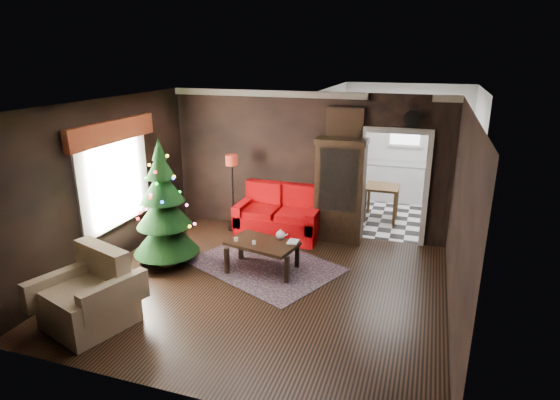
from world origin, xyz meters
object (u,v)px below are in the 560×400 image
(christmas_tree, at_px, (163,206))
(wall_clock, at_px, (413,119))
(loveseat, at_px, (279,212))
(kitchen_table, at_px, (381,203))
(curio_cabinet, at_px, (340,193))
(floor_lamp, at_px, (233,193))
(armchair, at_px, (87,293))
(coffee_table, at_px, (263,256))
(teapot, at_px, (280,235))

(christmas_tree, relative_size, wall_clock, 6.62)
(loveseat, bearing_deg, kitchen_table, 42.51)
(wall_clock, bearing_deg, curio_cabinet, -171.47)
(curio_cabinet, height_order, floor_lamp, curio_cabinet)
(armchair, relative_size, wall_clock, 3.28)
(curio_cabinet, xyz_separation_m, wall_clock, (1.20, 0.18, 1.43))
(loveseat, height_order, christmas_tree, christmas_tree)
(coffee_table, distance_m, wall_clock, 3.57)
(floor_lamp, xyz_separation_m, coffee_table, (1.16, -1.46, -0.57))
(loveseat, height_order, teapot, loveseat)
(curio_cabinet, distance_m, floor_lamp, 2.12)
(curio_cabinet, height_order, kitchen_table, curio_cabinet)
(christmas_tree, distance_m, coffee_table, 1.86)
(floor_lamp, distance_m, armchair, 3.72)
(floor_lamp, relative_size, wall_clock, 4.79)
(christmas_tree, height_order, kitchen_table, christmas_tree)
(floor_lamp, height_order, wall_clock, wall_clock)
(curio_cabinet, height_order, christmas_tree, christmas_tree)
(wall_clock, bearing_deg, teapot, -137.61)
(floor_lamp, bearing_deg, christmas_tree, -106.64)
(floor_lamp, bearing_deg, teapot, -41.77)
(curio_cabinet, bearing_deg, armchair, -123.14)
(kitchen_table, bearing_deg, loveseat, -137.49)
(curio_cabinet, bearing_deg, coffee_table, -118.28)
(christmas_tree, xyz_separation_m, kitchen_table, (3.25, 3.41, -0.67))
(teapot, xyz_separation_m, kitchen_table, (1.34, 2.97, -0.22))
(curio_cabinet, xyz_separation_m, kitchen_table, (0.65, 1.43, -0.57))
(loveseat, relative_size, christmas_tree, 0.80)
(armchair, xyz_separation_m, teapot, (1.90, 2.41, 0.14))
(floor_lamp, relative_size, christmas_tree, 0.72)
(loveseat, height_order, armchair, loveseat)
(coffee_table, relative_size, wall_clock, 3.50)
(floor_lamp, distance_m, coffee_table, 1.95)
(armchair, distance_m, coffee_table, 2.77)
(armchair, distance_m, kitchen_table, 6.28)
(armchair, bearing_deg, loveseat, 87.56)
(curio_cabinet, bearing_deg, kitchen_table, 65.56)
(christmas_tree, height_order, armchair, christmas_tree)
(floor_lamp, xyz_separation_m, christmas_tree, (-0.51, -1.69, 0.22))
(teapot, bearing_deg, loveseat, 109.31)
(kitchen_table, bearing_deg, armchair, -120.98)
(christmas_tree, distance_m, wall_clock, 4.57)
(loveseat, relative_size, teapot, 9.70)
(teapot, height_order, wall_clock, wall_clock)
(coffee_table, relative_size, kitchen_table, 1.50)
(armchair, relative_size, coffee_table, 0.94)
(curio_cabinet, relative_size, floor_lamp, 1.24)
(loveseat, bearing_deg, floor_lamp, -176.25)
(loveseat, distance_m, kitchen_table, 2.45)
(floor_lamp, distance_m, wall_clock, 3.67)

